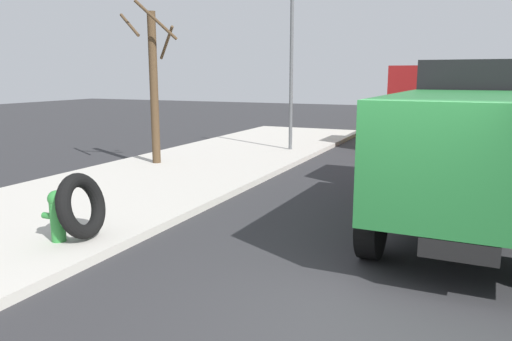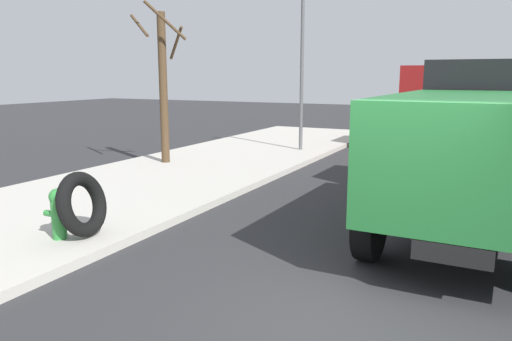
{
  "view_description": "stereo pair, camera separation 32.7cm",
  "coord_description": "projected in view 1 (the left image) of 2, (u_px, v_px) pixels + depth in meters",
  "views": [
    {
      "loc": [
        -5.06,
        -0.9,
        2.7
      ],
      "look_at": [
        2.45,
        2.47,
        1.11
      ],
      "focal_mm": 34.88,
      "sensor_mm": 36.0,
      "label": 1
    },
    {
      "loc": [
        -4.92,
        -1.19,
        2.7
      ],
      "look_at": [
        2.45,
        2.47,
        1.11
      ],
      "focal_mm": 34.88,
      "sensor_mm": 36.0,
      "label": 2
    }
  ],
  "objects": [
    {
      "name": "dump_truck_orange",
      "position": [
        444.0,
        97.0,
        25.18
      ],
      "size": [
        7.08,
        3.0,
        3.0
      ],
      "color": "orange",
      "rests_on": "ground"
    },
    {
      "name": "ground_plane",
      "position": [
        371.0,
        327.0,
        5.41
      ],
      "size": [
        80.0,
        80.0,
        0.0
      ],
      "primitive_type": "plane",
      "color": "#2D2D30"
    },
    {
      "name": "dump_truck_green",
      "position": [
        476.0,
        137.0,
        8.86
      ],
      "size": [
        7.05,
        2.93,
        3.0
      ],
      "color": "#237033",
      "rests_on": "ground"
    },
    {
      "name": "loose_tire",
      "position": [
        82.0,
        206.0,
        7.75
      ],
      "size": [
        1.1,
        0.61,
        1.07
      ],
      "primitive_type": "torus",
      "rotation": [
        1.33,
        0.0,
        0.13
      ],
      "color": "black",
      "rests_on": "sidewalk_curb"
    },
    {
      "name": "bare_tree",
      "position": [
        154.0,
        83.0,
        14.19
      ],
      "size": [
        1.58,
        1.75,
        4.51
      ],
      "color": "#4C3823",
      "rests_on": "sidewalk_curb"
    },
    {
      "name": "dump_truck_yellow",
      "position": [
        433.0,
        103.0,
        19.33
      ],
      "size": [
        7.02,
        2.84,
        3.0
      ],
      "color": "gold",
      "rests_on": "ground"
    },
    {
      "name": "dump_truck_red",
      "position": [
        439.0,
        91.0,
        33.37
      ],
      "size": [
        7.02,
        2.84,
        3.0
      ],
      "color": "red",
      "rests_on": "ground"
    },
    {
      "name": "fire_hydrant",
      "position": [
        58.0,
        214.0,
        7.66
      ],
      "size": [
        0.25,
        0.57,
        0.81
      ],
      "color": "#2D8438",
      "rests_on": "sidewalk_curb"
    },
    {
      "name": "street_light_pole",
      "position": [
        291.0,
        76.0,
        16.82
      ],
      "size": [
        0.12,
        0.12,
        5.0
      ],
      "primitive_type": "cylinder",
      "color": "#595B5E",
      "rests_on": "sidewalk_curb"
    }
  ]
}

